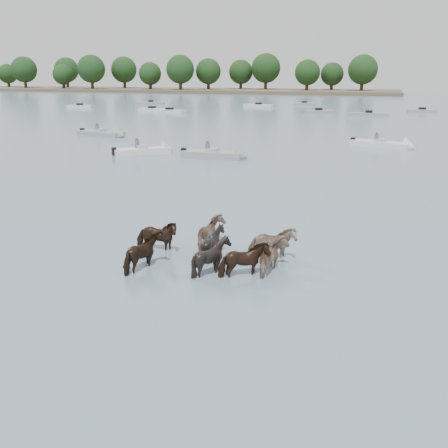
# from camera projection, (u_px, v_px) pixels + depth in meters

# --- Properties ---
(ground) EXTENTS (400.00, 400.00, 0.00)m
(ground) POSITION_uv_depth(u_px,v_px,m) (215.00, 285.00, 15.61)
(ground) COLOR slate
(ground) RESTS_ON ground
(shoreline) EXTENTS (160.00, 30.00, 1.00)m
(shoreline) POSITION_uv_depth(u_px,v_px,m) (155.00, 90.00, 172.39)
(shoreline) COLOR #4C4233
(shoreline) RESTS_ON ground
(pony_herd) EXTENTS (6.17, 4.52, 1.43)m
(pony_herd) POSITION_uv_depth(u_px,v_px,m) (213.00, 250.00, 17.34)
(pony_herd) COLOR black
(pony_herd) RESTS_ON ground
(motorboat_a) EXTENTS (4.82, 4.32, 1.92)m
(motorboat_a) POSITION_uv_depth(u_px,v_px,m) (151.00, 151.00, 40.84)
(motorboat_a) COLOR silver
(motorboat_a) RESTS_ON ground
(motorboat_b) EXTENTS (5.38, 1.65, 1.92)m
(motorboat_b) POSITION_uv_depth(u_px,v_px,m) (222.00, 155.00, 38.72)
(motorboat_b) COLOR gray
(motorboat_b) RESTS_ON ground
(motorboat_c) EXTENTS (5.78, 3.32, 1.92)m
(motorboat_c) POSITION_uv_depth(u_px,v_px,m) (389.00, 145.00, 44.02)
(motorboat_c) COLOR silver
(motorboat_c) RESTS_ON ground
(motorboat_f) EXTENTS (5.94, 2.85, 1.92)m
(motorboat_f) POSITION_uv_depth(u_px,v_px,m) (107.00, 134.00, 51.84)
(motorboat_f) COLOR gray
(motorboat_f) RESTS_ON ground
(distant_flotilla) EXTENTS (104.40, 27.99, 0.93)m
(distant_flotilla) POSITION_uv_depth(u_px,v_px,m) (359.00, 111.00, 81.95)
(distant_flotilla) COLOR silver
(distant_flotilla) RESTS_ON ground
(treeline) EXTENTS (147.11, 23.27, 12.28)m
(treeline) POSITION_uv_depth(u_px,v_px,m) (159.00, 71.00, 169.00)
(treeline) COLOR #382619
(treeline) RESTS_ON ground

